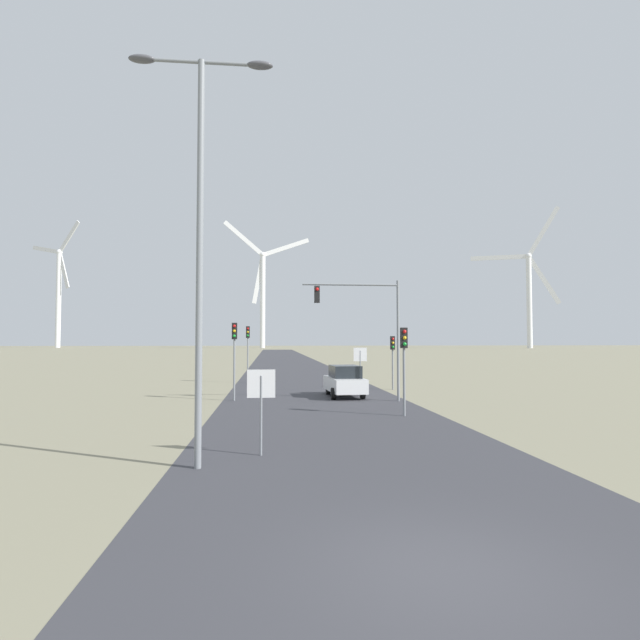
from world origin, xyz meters
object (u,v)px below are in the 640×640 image
traffic_light_post_near_left (234,344)px  traffic_light_mast_overhead (366,314)px  traffic_light_post_mid_left (248,341)px  car_approaching (345,381)px  wind_turbine_far_left (59,289)px  wind_turbine_left (263,289)px  stop_sign_far (360,362)px  traffic_light_post_near_right (404,351)px  streetlamp (200,209)px  wind_turbine_center (529,288)px  traffic_light_post_mid_right (393,350)px  stop_sign_near (261,395)px

traffic_light_post_near_left → traffic_light_mast_overhead: (7.09, -1.03, 1.60)m
traffic_light_post_mid_left → traffic_light_mast_overhead: bearing=-61.0°
car_approaching → wind_turbine_far_left: size_ratio=0.08×
wind_turbine_left → stop_sign_far: bearing=-87.3°
traffic_light_post_near_right → traffic_light_post_mid_left: size_ratio=0.88×
traffic_light_post_mid_left → wind_turbine_left: 176.81m
streetlamp → wind_turbine_center: bearing=59.4°
traffic_light_post_mid_right → wind_turbine_center: bearing=59.0°
traffic_light_post_near_left → traffic_light_post_near_right: 9.98m
wind_turbine_far_left → wind_turbine_center: wind_turbine_center is taller
stop_sign_near → wind_turbine_far_left: 237.17m
stop_sign_far → traffic_light_post_near_right: traffic_light_post_near_right is taller
traffic_light_mast_overhead → wind_turbine_center: (102.77, 172.02, 20.33)m
traffic_light_post_near_left → wind_turbine_far_left: bearing=114.3°
traffic_light_post_mid_right → traffic_light_mast_overhead: traffic_light_mast_overhead is taller
wind_turbine_center → car_approaching: bearing=-121.4°
traffic_light_post_near_left → wind_turbine_left: (-1.46, 186.77, 22.35)m
traffic_light_post_mid_left → traffic_light_post_mid_right: 11.71m
car_approaching → wind_turbine_far_left: bearing=115.9°
traffic_light_mast_overhead → wind_turbine_center: 201.41m
traffic_light_post_near_right → wind_turbine_far_left: size_ratio=0.07×
traffic_light_post_near_right → wind_turbine_far_left: wind_turbine_far_left is taller
traffic_light_post_mid_left → car_approaching: bearing=-59.2°
traffic_light_post_mid_right → wind_turbine_left: (-11.54, 181.68, 22.83)m
traffic_light_post_near_left → traffic_light_post_near_right: (7.77, -6.25, -0.28)m
wind_turbine_far_left → wind_turbine_center: size_ratio=0.94×
traffic_light_post_near_right → wind_turbine_center: (102.09, 177.24, 22.21)m
traffic_light_post_mid_right → wind_turbine_center: (99.78, 165.89, 22.42)m
stop_sign_near → wind_turbine_center: bearing=59.6°
streetlamp → traffic_light_post_near_right: streetlamp is taller
stop_sign_near → traffic_light_post_mid_left: (-1.49, 24.50, 1.48)m
traffic_light_post_mid_left → wind_turbine_left: bearing=90.5°
stop_sign_far → traffic_light_post_near_left: bearing=-164.9°
stop_sign_far → car_approaching: 1.68m
stop_sign_far → traffic_light_mast_overhead: bearing=-94.4°
stop_sign_far → wind_turbine_far_left: wind_turbine_far_left is taller
streetlamp → wind_turbine_far_left: size_ratio=0.19×
traffic_light_mast_overhead → wind_turbine_left: wind_turbine_left is taller
traffic_light_post_near_right → traffic_light_mast_overhead: size_ratio=0.59×
traffic_light_mast_overhead → wind_turbine_far_left: wind_turbine_far_left is taller
traffic_light_post_near_left → traffic_light_post_near_right: traffic_light_post_near_left is taller
streetlamp → wind_turbine_center: (109.75, 185.39, 18.31)m
stop_sign_near → traffic_light_post_near_right: (6.07, 6.87, 1.11)m
streetlamp → stop_sign_far: streetlamp is taller
streetlamp → stop_sign_far: size_ratio=3.79×
wind_turbine_far_left → wind_turbine_center: 204.29m
streetlamp → wind_turbine_left: (-1.57, 201.17, 18.73)m
stop_sign_near → traffic_light_post_near_left: bearing=97.4°
traffic_light_post_near_left → traffic_light_post_mid_left: 11.38m
streetlamp → traffic_light_mast_overhead: size_ratio=1.64×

